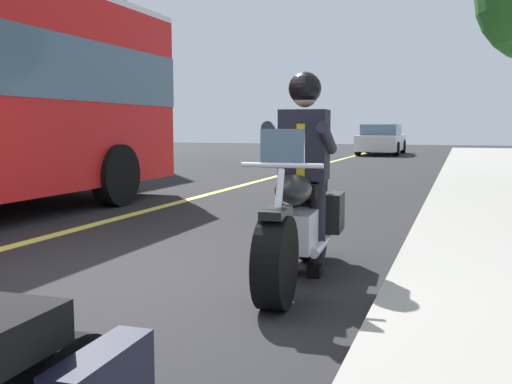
% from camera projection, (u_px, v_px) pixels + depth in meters
% --- Properties ---
extents(ground_plane, '(80.00, 80.00, 0.00)m').
position_uv_depth(ground_plane, '(125.00, 287.00, 4.63)').
color(ground_plane, black).
extents(motorcycle_main, '(2.22, 0.69, 1.26)m').
position_uv_depth(motorcycle_main, '(299.00, 226.00, 4.85)').
color(motorcycle_main, black).
rests_on(motorcycle_main, ground_plane).
extents(rider_main, '(0.65, 0.58, 1.74)m').
position_uv_depth(rider_main, '(304.00, 155.00, 4.97)').
color(rider_main, black).
rests_on(rider_main, ground_plane).
extents(car_silver, '(4.60, 1.92, 1.40)m').
position_uv_depth(car_silver, '(381.00, 140.00, 27.16)').
color(car_silver, white).
rests_on(car_silver, ground_plane).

